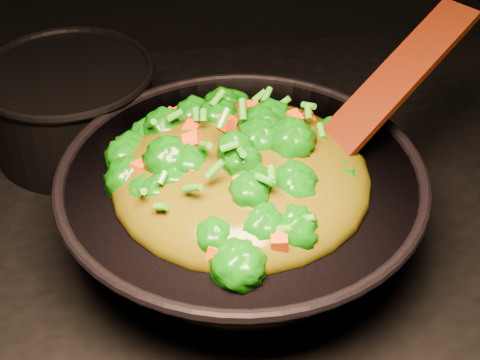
{
  "coord_description": "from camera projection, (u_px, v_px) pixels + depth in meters",
  "views": [
    {
      "loc": [
        -0.03,
        -0.58,
        1.49
      ],
      "look_at": [
        0.07,
        0.01,
        0.99
      ],
      "focal_mm": 55.0,
      "sensor_mm": 36.0,
      "label": 1
    }
  ],
  "objects": [
    {
      "name": "stir_fry",
      "position": [
        241.0,
        146.0,
        0.72
      ],
      "size": [
        0.27,
        0.27,
        0.09
      ],
      "primitive_type": null,
      "rotation": [
        0.0,
        0.0,
        0.03
      ],
      "color": "#0D5E06",
      "rests_on": "wok"
    },
    {
      "name": "wok",
      "position": [
        242.0,
        213.0,
        0.8
      ],
      "size": [
        0.44,
        0.44,
        0.11
      ],
      "primitive_type": null,
      "rotation": [
        0.0,
        0.0,
        0.18
      ],
      "color": "black",
      "rests_on": "stovetop"
    },
    {
      "name": "spatula",
      "position": [
        375.0,
        102.0,
        0.77
      ],
      "size": [
        0.27,
        0.2,
        0.13
      ],
      "primitive_type": "cube",
      "rotation": [
        0.0,
        -0.38,
        0.59
      ],
      "color": "#381408",
      "rests_on": "wok"
    },
    {
      "name": "back_pot",
      "position": [
        72.0,
        108.0,
        0.94
      ],
      "size": [
        0.26,
        0.26,
        0.12
      ],
      "primitive_type": "cylinder",
      "rotation": [
        0.0,
        0.0,
        -0.31
      ],
      "color": "black",
      "rests_on": "stovetop"
    }
  ]
}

